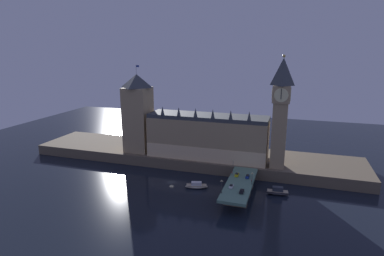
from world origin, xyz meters
The scene contains 17 objects.
ground_plane centered at (0.00, 0.00, 0.00)m, with size 400.00×400.00×0.00m, color black.
embankment centered at (0.00, 39.00, 3.36)m, with size 220.00×42.00×6.72m.
parliament_hall centered at (12.99, 30.70, 20.45)m, with size 75.23×20.76×33.09m.
clock_tower centered at (56.79, 25.54, 40.92)m, with size 10.03×10.14×64.62m.
victoria_tower centered at (-34.85, 29.57, 32.75)m, with size 16.47×16.47×57.77m.
bridge centered at (39.88, -5.00, 4.88)m, with size 13.36×46.00×7.05m.
car_northbound_lead centered at (36.94, 3.73, 7.77)m, with size 1.99×4.36×1.55m.
car_northbound_trail centered at (36.94, -12.16, 7.72)m, with size 1.94×3.98×1.43m.
car_southbound_lead centered at (42.82, -16.39, 7.77)m, with size 2.05×4.31×1.54m.
car_southbound_trail centered at (42.82, 3.10, 7.80)m, with size 1.84×4.50×1.60m.
pedestrian_mid_walk centered at (45.76, -2.60, 7.97)m, with size 0.38×0.38×1.74m.
pedestrian_far_rail centered at (34.00, 5.03, 7.93)m, with size 0.38×0.38×1.67m.
street_lamp_near centered at (33.60, -19.72, 11.24)m, with size 1.34×0.60×6.70m.
street_lamp_mid centered at (46.16, -5.00, 11.05)m, with size 1.34×0.60×6.40m.
street_lamp_far centered at (33.60, 9.72, 11.57)m, with size 1.34×0.60×7.23m.
boat_upstream centered at (15.99, -3.00, 1.26)m, with size 13.22×7.77×3.45m.
boat_downstream centered at (58.91, 1.74, 1.63)m, with size 12.29×5.32×4.46m.
Camera 1 is at (63.35, -159.20, 74.09)m, focal length 30.00 mm.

